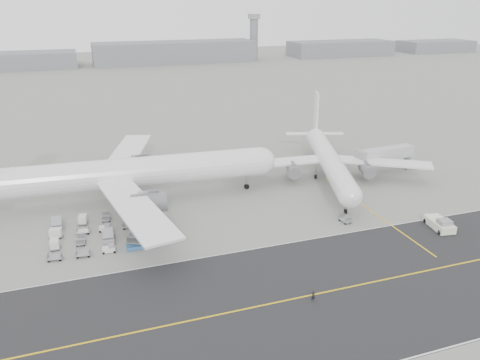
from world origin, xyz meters
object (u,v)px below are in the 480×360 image
object	(u,v)px
airliner_b	(329,160)
ground_crew_a	(313,296)
control_tower	(254,36)
jet_bridge	(386,155)
airliner_a	(130,173)
pushback_tug	(440,224)

from	to	relation	value
airliner_b	ground_crew_a	world-z (taller)	airliner_b
control_tower	jet_bridge	distance (m)	246.58
airliner_a	airliner_b	xyz separation A→B (m)	(47.26, -1.83, -1.57)
jet_bridge	ground_crew_a	distance (m)	61.25
jet_bridge	ground_crew_a	xyz separation A→B (m)	(-42.60, -43.86, -3.68)
control_tower	ground_crew_a	xyz separation A→B (m)	(-95.84, -284.33, -15.42)
airliner_b	pushback_tug	xyz separation A→B (m)	(7.45, -30.77, -3.99)
control_tower	pushback_tug	world-z (taller)	control_tower
control_tower	airliner_a	xyz separation A→B (m)	(-116.80, -238.73, -9.69)
control_tower	airliner_b	xyz separation A→B (m)	(-69.54, -240.55, -11.26)
control_tower	airliner_b	bearing A→B (deg)	-106.12
airliner_a	pushback_tug	world-z (taller)	airliner_a
airliner_a	jet_bridge	world-z (taller)	airliner_a
airliner_b	jet_bridge	size ratio (longest dim) A/B	2.81
control_tower	ground_crew_a	size ratio (longest dim) A/B	18.78
pushback_tug	ground_crew_a	xyz separation A→B (m)	(-33.75, -13.01, -0.18)
control_tower	pushback_tug	size ratio (longest dim) A/B	3.59
control_tower	pushback_tug	xyz separation A→B (m)	(-62.09, -271.32, -15.25)
pushback_tug	jet_bridge	xyz separation A→B (m)	(8.85, 30.84, 3.50)
pushback_tug	airliner_a	bearing A→B (deg)	157.56
airliner_a	ground_crew_a	world-z (taller)	airliner_a
pushback_tug	ground_crew_a	distance (m)	36.17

